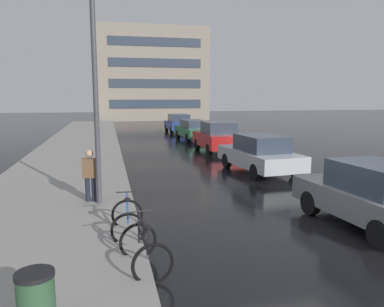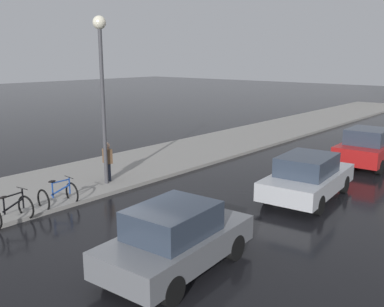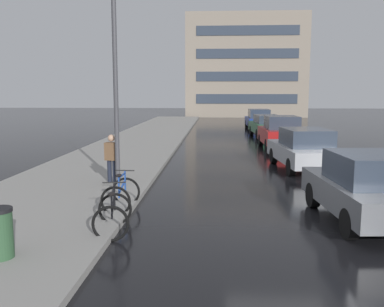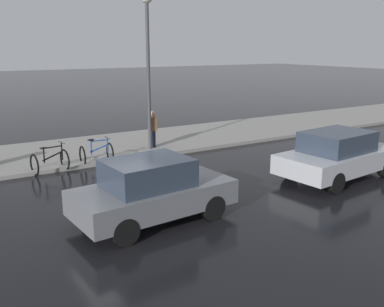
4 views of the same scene
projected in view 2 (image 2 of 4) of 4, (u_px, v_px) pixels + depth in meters
name	position (u px, v px, depth m)	size (l,w,h in m)	color
ground_plane	(119.00, 249.00, 11.07)	(140.00, 140.00, 0.00)	black
sidewalk_kerb	(194.00, 151.00, 22.26)	(4.80, 60.00, 0.14)	gray
bicycle_nearest	(10.00, 211.00, 12.57)	(0.91, 1.23, 1.01)	black
bicycle_second	(58.00, 196.00, 13.98)	(0.78, 1.12, 0.97)	black
car_grey	(176.00, 238.00, 9.78)	(2.14, 4.08, 1.60)	slate
car_silver	(308.00, 177.00, 14.80)	(2.35, 4.56, 1.58)	#B2B5BA
car_red	(368.00, 148.00, 19.25)	(2.08, 3.93, 1.73)	#AD1919
pedestrian	(108.00, 161.00, 16.49)	(0.44, 0.32, 1.65)	#1E2333
streetlamp	(101.00, 69.00, 15.36)	(0.47, 0.47, 6.27)	#424247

